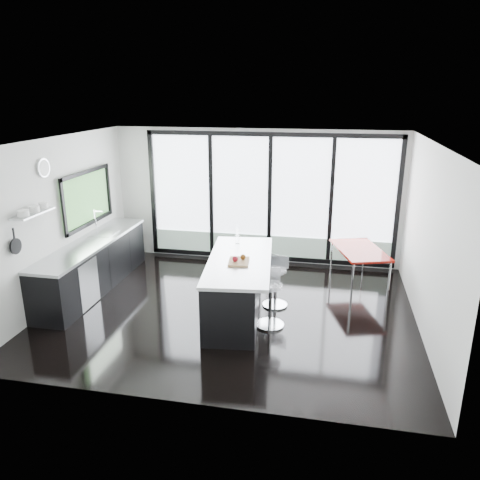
% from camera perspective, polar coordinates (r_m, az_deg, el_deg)
% --- Properties ---
extents(floor, '(6.00, 5.00, 0.00)m').
position_cam_1_polar(floor, '(7.95, -1.14, -8.53)').
color(floor, black).
rests_on(floor, ground).
extents(ceiling, '(6.00, 5.00, 0.00)m').
position_cam_1_polar(ceiling, '(7.17, -1.28, 11.98)').
color(ceiling, white).
rests_on(ceiling, wall_back).
extents(wall_back, '(6.00, 0.09, 2.80)m').
position_cam_1_polar(wall_back, '(9.77, 3.48, 4.42)').
color(wall_back, silver).
rests_on(wall_back, ground).
extents(wall_front, '(6.00, 0.00, 2.80)m').
position_cam_1_polar(wall_front, '(5.18, -7.22, -6.59)').
color(wall_front, silver).
rests_on(wall_front, ground).
extents(wall_left, '(0.26, 5.00, 2.80)m').
position_cam_1_polar(wall_left, '(8.75, -20.23, 3.72)').
color(wall_left, silver).
rests_on(wall_left, ground).
extents(wall_right, '(0.00, 5.00, 2.80)m').
position_cam_1_polar(wall_right, '(7.42, 22.05, -0.19)').
color(wall_right, silver).
rests_on(wall_right, ground).
extents(counter_cabinets, '(0.69, 3.24, 1.36)m').
position_cam_1_polar(counter_cabinets, '(9.02, -17.45, -2.91)').
color(counter_cabinets, black).
rests_on(counter_cabinets, floor).
extents(island, '(1.25, 2.45, 1.25)m').
position_cam_1_polar(island, '(7.64, -0.63, -5.64)').
color(island, black).
rests_on(island, floor).
extents(bar_stool_near, '(0.54, 0.54, 0.71)m').
position_cam_1_polar(bar_stool_near, '(7.32, 3.70, -7.92)').
color(bar_stool_near, silver).
rests_on(bar_stool_near, floor).
extents(bar_stool_far, '(0.54, 0.54, 0.67)m').
position_cam_1_polar(bar_stool_far, '(7.99, 4.33, -5.79)').
color(bar_stool_far, silver).
rests_on(bar_stool_far, floor).
extents(red_table, '(1.14, 1.51, 0.72)m').
position_cam_1_polar(red_table, '(9.06, 14.24, -3.24)').
color(red_table, maroon).
rests_on(red_table, floor).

